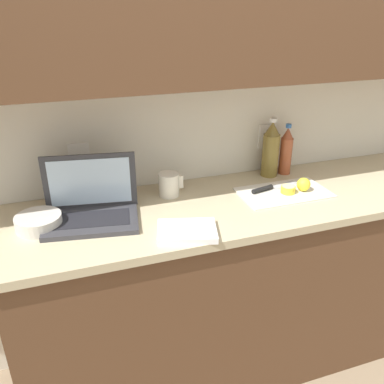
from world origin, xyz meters
TOP-DOWN VIEW (x-y plane):
  - ground_plane at (0.00, 0.00)m, footprint 12.00×12.00m
  - wall_back at (-0.00, 0.22)m, footprint 5.20×0.38m
  - counter_unit at (0.02, 0.00)m, footprint 2.26×0.58m
  - laptop at (-0.73, 0.05)m, footprint 0.40×0.29m
  - cutting_board at (0.11, 0.00)m, footprint 0.40×0.23m
  - knife at (0.05, 0.04)m, footprint 0.26×0.08m
  - lemon_half_cut at (0.12, -0.01)m, footprint 0.06×0.06m
  - lemon_whole_beside at (0.20, -0.02)m, footprint 0.06×0.06m
  - bottle_green_soda at (0.24, 0.21)m, footprint 0.06×0.06m
  - bottle_oil_tall at (0.15, 0.21)m, footprint 0.08×0.08m
  - measuring_cup at (-0.38, 0.15)m, footprint 0.11×0.09m
  - bowl_white at (-0.94, 0.03)m, footprint 0.17×0.17m
  - dish_towel at (-0.41, -0.19)m, footprint 0.25×0.21m

SIDE VIEW (x-z plane):
  - ground_plane at x=0.00m, z-range 0.00..0.00m
  - counter_unit at x=0.02m, z-range 0.01..0.94m
  - cutting_board at x=0.11m, z-range 0.93..0.94m
  - dish_towel at x=-0.41m, z-range 0.93..0.95m
  - knife at x=0.05m, z-range 0.94..0.96m
  - lemon_half_cut at x=0.12m, z-range 0.94..0.97m
  - bowl_white at x=-0.94m, z-range 0.93..0.98m
  - lemon_whole_beside at x=0.20m, z-range 0.94..1.00m
  - measuring_cup at x=-0.38m, z-range 0.93..1.04m
  - laptop at x=-0.73m, z-range 0.87..1.11m
  - bottle_green_soda at x=0.24m, z-range 0.92..1.17m
  - bottle_oil_tall at x=0.15m, z-range 0.92..1.21m
  - wall_back at x=0.00m, z-range 0.26..2.86m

